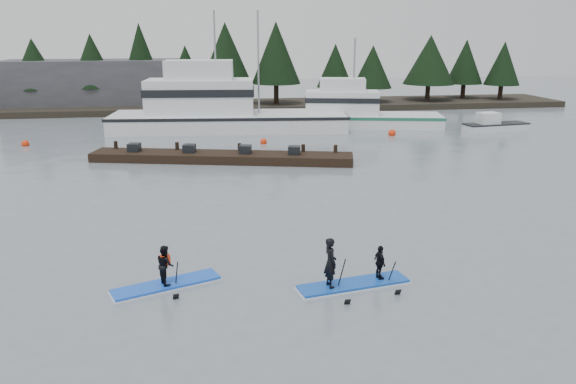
{
  "coord_description": "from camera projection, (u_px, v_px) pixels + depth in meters",
  "views": [
    {
      "loc": [
        -3.57,
        -16.78,
        7.66
      ],
      "look_at": [
        0.0,
        6.0,
        1.1
      ],
      "focal_mm": 35.0,
      "sensor_mm": 36.0,
      "label": 1
    }
  ],
  "objects": [
    {
      "name": "waterfront_building",
      "position": [
        96.0,
        85.0,
        57.61
      ],
      "size": [
        18.0,
        6.0,
        5.0
      ],
      "primitive_type": "cube",
      "color": "#4C4C51",
      "rests_on": "ground"
    },
    {
      "name": "ground",
      "position": [
        316.0,
        273.0,
        18.57
      ],
      "size": [
        160.0,
        160.0,
        0.0
      ],
      "primitive_type": "plane",
      "color": "slate",
      "rests_on": "ground"
    },
    {
      "name": "far_shore",
      "position": [
        235.0,
        106.0,
        58.4
      ],
      "size": [
        70.0,
        8.0,
        0.6
      ],
      "primitive_type": "cube",
      "color": "#2D281E",
      "rests_on": "ground"
    },
    {
      "name": "paddleboard_duo",
      "position": [
        351.0,
        271.0,
        17.41
      ],
      "size": [
        3.64,
        1.51,
        2.22
      ],
      "rotation": [
        0.0,
        0.0,
        0.18
      ],
      "color": "#134BB6",
      "rests_on": "ground"
    },
    {
      "name": "buoy_c",
      "position": [
        392.0,
        135.0,
        43.48
      ],
      "size": [
        0.58,
        0.58,
        0.58
      ],
      "primitive_type": "sphere",
      "color": "red",
      "rests_on": "ground"
    },
    {
      "name": "buoy_a",
      "position": [
        26.0,
        146.0,
        39.41
      ],
      "size": [
        0.52,
        0.52,
        0.52
      ],
      "primitive_type": "sphere",
      "color": "red",
      "rests_on": "ground"
    },
    {
      "name": "paddleboard_solo",
      "position": [
        166.0,
        274.0,
        17.44
      ],
      "size": [
        3.42,
        1.95,
        1.83
      ],
      "rotation": [
        0.0,
        0.0,
        0.36
      ],
      "color": "blue",
      "rests_on": "ground"
    },
    {
      "name": "fishing_boat_large",
      "position": [
        222.0,
        120.0,
        45.56
      ],
      "size": [
        19.19,
        7.02,
        10.47
      ],
      "rotation": [
        0.0,
        0.0,
        -0.1
      ],
      "color": "white",
      "rests_on": "ground"
    },
    {
      "name": "skiff",
      "position": [
        496.0,
        127.0,
        45.33
      ],
      "size": [
        5.48,
        2.31,
        0.62
      ],
      "primitive_type": "cube",
      "rotation": [
        0.0,
        0.0,
        0.14
      ],
      "color": "white",
      "rests_on": "ground"
    },
    {
      "name": "buoy_b",
      "position": [
        264.0,
        144.0,
        40.21
      ],
      "size": [
        0.48,
        0.48,
        0.48
      ],
      "primitive_type": "sphere",
      "color": "red",
      "rests_on": "ground"
    },
    {
      "name": "treeline",
      "position": [
        235.0,
        109.0,
        58.48
      ],
      "size": [
        60.0,
        4.0,
        8.0
      ],
      "primitive_type": null,
      "color": "black",
      "rests_on": "ground"
    },
    {
      "name": "fishing_boat_medium",
      "position": [
        356.0,
        120.0,
        47.48
      ],
      "size": [
        13.9,
        6.62,
        8.12
      ],
      "rotation": [
        0.0,
        0.0,
        -0.22
      ],
      "color": "white",
      "rests_on": "ground"
    },
    {
      "name": "floating_dock",
      "position": [
        221.0,
        157.0,
        34.57
      ],
      "size": [
        16.16,
        5.98,
        0.54
      ],
      "primitive_type": "cube",
      "rotation": [
        0.0,
        0.0,
        -0.24
      ],
      "color": "black",
      "rests_on": "ground"
    }
  ]
}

